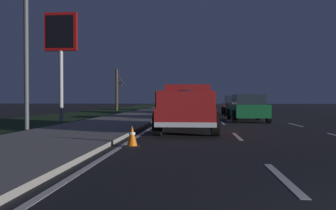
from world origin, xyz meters
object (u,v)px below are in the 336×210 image
at_px(sedan_white, 195,105).
at_px(sedan_red, 193,104).
at_px(bare_tree_far, 117,89).
at_px(traffic_cone_near, 132,136).
at_px(gas_price_sign, 61,40).
at_px(pickup_truck, 187,107).
at_px(sedan_black, 236,106).
at_px(street_light_near, 34,19).
at_px(sedan_green, 247,108).

bearing_deg(sedan_white, sedan_red, 1.49).
height_order(bare_tree_far, traffic_cone_near, bare_tree_far).
bearing_deg(gas_price_sign, pickup_truck, -127.28).
bearing_deg(traffic_cone_near, sedan_black, -14.59).
distance_m(pickup_truck, street_light_near, 6.94).
bearing_deg(pickup_truck, bare_tree_far, 19.06).
relative_size(sedan_black, traffic_cone_near, 7.63).
relative_size(sedan_white, traffic_cone_near, 7.66).
xyz_separation_m(sedan_white, gas_price_sign, (-10.96, 7.66, 3.89)).
relative_size(gas_price_sign, street_light_near, 0.87).
bearing_deg(street_light_near, traffic_cone_near, -130.86).
bearing_deg(traffic_cone_near, pickup_truck, -15.92).
xyz_separation_m(pickup_truck, sedan_red, (25.24, 0.02, -0.20)).
relative_size(sedan_green, sedan_red, 1.00).
distance_m(sedan_white, sedan_red, 8.61).
bearing_deg(gas_price_sign, street_light_near, -167.02).
bearing_deg(sedan_red, sedan_black, -163.52).
relative_size(sedan_white, sedan_green, 1.00).
bearing_deg(gas_price_sign, sedan_green, -85.36).
distance_m(sedan_black, sedan_green, 7.05).
xyz_separation_m(pickup_truck, gas_price_sign, (5.68, 7.46, 3.69)).
distance_m(pickup_truck, sedan_red, 25.24).
relative_size(sedan_red, gas_price_sign, 0.71).
height_order(pickup_truck, gas_price_sign, gas_price_sign).
xyz_separation_m(sedan_red, traffic_cone_near, (-29.95, 1.32, -0.50)).
bearing_deg(traffic_cone_near, gas_price_sign, 30.47).
xyz_separation_m(sedan_white, traffic_cone_near, (-21.35, 1.55, -0.50)).
distance_m(street_light_near, traffic_cone_near, 7.40).
bearing_deg(pickup_truck, sedan_white, -0.69).
bearing_deg(sedan_red, street_light_near, 167.04).
distance_m(sedan_red, gas_price_sign, 21.29).
relative_size(street_light_near, bare_tree_far, 1.54).
distance_m(pickup_truck, sedan_black, 14.02).
distance_m(sedan_green, sedan_red, 18.98).
xyz_separation_m(pickup_truck, sedan_green, (6.55, -3.30, -0.20)).
relative_size(sedan_green, bare_tree_far, 0.94).
height_order(pickup_truck, sedan_red, pickup_truck).
bearing_deg(sedan_green, gas_price_sign, 94.64).
bearing_deg(sedan_black, sedan_white, 46.70).
xyz_separation_m(gas_price_sign, traffic_cone_near, (-10.39, -6.11, -4.39)).
distance_m(sedan_black, sedan_red, 12.14).
height_order(gas_price_sign, bare_tree_far, gas_price_sign).
relative_size(sedan_white, sedan_black, 1.00).
xyz_separation_m(street_light_near, bare_tree_far, (25.90, 2.72, -1.94)).
height_order(sedan_green, bare_tree_far, bare_tree_far).
distance_m(sedan_black, traffic_cone_near, 18.93).
bearing_deg(sedan_black, pickup_truck, 165.87).
height_order(street_light_near, traffic_cone_near, street_light_near).
bearing_deg(sedan_black, sedan_green, 179.03).
xyz_separation_m(sedan_white, sedan_red, (8.61, 0.22, 0.00)).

